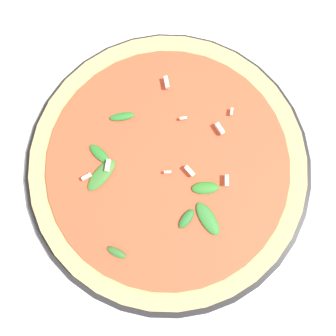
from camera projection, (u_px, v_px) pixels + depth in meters
name	position (u px, v px, depth m)	size (l,w,h in m)	color
ground_plane	(171.00, 155.00, 0.58)	(6.00, 6.00, 0.00)	silver
pizza_arugula_main	(168.00, 170.00, 0.57)	(0.35, 0.35, 0.05)	black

